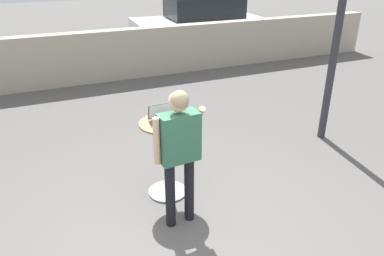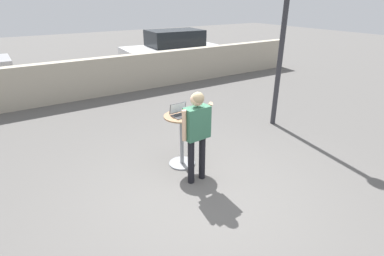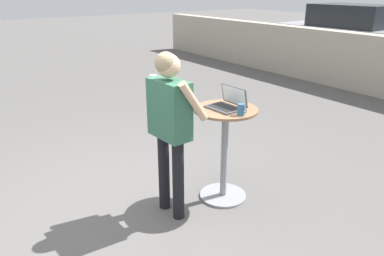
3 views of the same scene
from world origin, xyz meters
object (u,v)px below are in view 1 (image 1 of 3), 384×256
at_px(cafe_table, 166,152).
at_px(laptop, 164,118).
at_px(coffee_mug, 184,115).
at_px(standing_person, 179,143).
at_px(parked_car_further_down, 199,24).

bearing_deg(cafe_table, laptop, 97.04).
relative_size(laptop, coffee_mug, 3.16).
xyz_separation_m(laptop, standing_person, (-0.07, -0.62, -0.03)).
xyz_separation_m(laptop, parked_car_further_down, (3.69, 6.94, -0.18)).
xyz_separation_m(coffee_mug, standing_person, (-0.31, -0.59, -0.04)).
bearing_deg(laptop, standing_person, -96.34).
xyz_separation_m(cafe_table, standing_person, (-0.07, -0.60, 0.42)).
relative_size(laptop, parked_car_further_down, 0.09).
height_order(coffee_mug, standing_person, standing_person).
distance_m(cafe_table, laptop, 0.45).
bearing_deg(parked_car_further_down, standing_person, -116.41).
height_order(cafe_table, laptop, laptop).
xyz_separation_m(cafe_table, parked_car_further_down, (3.68, 6.96, 0.26)).
bearing_deg(cafe_table, standing_person, -96.76).
relative_size(laptop, standing_person, 0.22).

